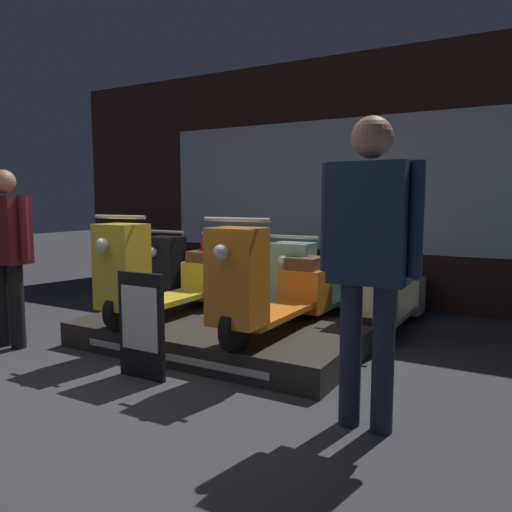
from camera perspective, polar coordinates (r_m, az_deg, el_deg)
ground_plane at (r=3.84m, az=-14.94°, el=-14.57°), size 30.00×30.00×0.00m
shop_wall_back at (r=6.77m, az=7.59°, el=8.39°), size 8.50×0.09×3.20m
display_platform at (r=4.71m, az=-4.19°, el=-8.97°), size 2.60×1.45×0.23m
scooter_display_left at (r=4.90m, az=-10.35°, el=-2.37°), size 0.56×1.73×1.01m
scooter_display_right at (r=4.25m, az=1.88°, el=-3.61°), size 0.56×1.73×1.01m
scooter_backrow_0 at (r=6.45m, az=-7.07°, el=-2.23°), size 0.56×1.73×1.01m
scooter_backrow_1 at (r=5.99m, az=-0.67°, el=-2.85°), size 0.56×1.73×1.01m
scooter_backrow_2 at (r=5.63m, az=6.68°, el=-3.51°), size 0.56×1.73×1.01m
scooter_backrow_3 at (r=5.36m, az=14.91°, el=-4.18°), size 0.56×1.73×1.01m
person_left_browsing at (r=5.09m, az=-26.59°, el=1.24°), size 0.59×0.24×1.63m
person_right_browsing at (r=2.95m, az=12.82°, el=1.11°), size 0.60×0.25×1.83m
price_sign_board at (r=3.92m, az=-12.98°, el=-7.73°), size 0.43×0.04×0.82m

